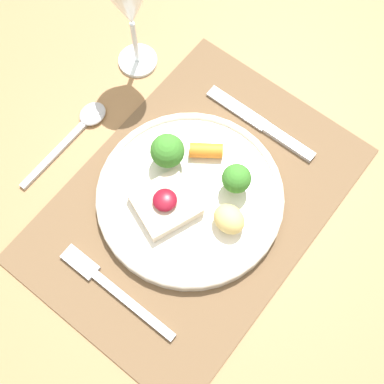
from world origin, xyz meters
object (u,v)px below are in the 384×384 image
(knife, at_px, (267,128))
(wine_glass_near, at_px, (129,3))
(spoon, at_px, (81,126))
(fork, at_px, (110,286))
(dinner_plate, at_px, (192,192))

(knife, relative_size, wine_glass_near, 1.00)
(knife, distance_m, spoon, 0.29)
(spoon, bearing_deg, wine_glass_near, 5.27)
(fork, height_order, knife, knife)
(fork, relative_size, spoon, 1.09)
(dinner_plate, distance_m, fork, 0.18)
(spoon, xyz_separation_m, wine_glass_near, (0.15, 0.01, 0.13))
(dinner_plate, relative_size, knife, 1.40)
(dinner_plate, height_order, wine_glass_near, wine_glass_near)
(fork, distance_m, knife, 0.34)
(spoon, distance_m, wine_glass_near, 0.20)
(knife, bearing_deg, wine_glass_near, 97.44)
(dinner_plate, relative_size, wine_glass_near, 1.40)
(dinner_plate, relative_size, fork, 1.40)
(dinner_plate, distance_m, wine_glass_near, 0.28)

